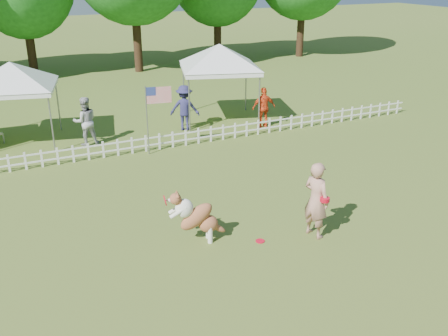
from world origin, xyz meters
The scene contains 11 objects.
ground centered at (0.00, 0.00, 0.00)m, with size 120.00×120.00×0.00m, color #456520.
picket_fence centered at (0.00, 7.00, 0.30)m, with size 22.00×0.08×0.60m, color white, non-canonical shape.
handler centered at (1.26, -0.42, 0.95)m, with size 0.70×0.46×1.91m, color tan.
dog centered at (-1.43, 0.49, 0.67)m, with size 1.29×0.43×1.34m, color brown, non-canonical shape.
frisbee_on_turf centered at (-0.07, -0.14, 0.01)m, with size 0.22×0.22×0.02m, color red.
canopy_tent_left centered at (-4.67, 9.90, 1.46)m, with size 2.83×2.83×2.93m, color silver, non-canonical shape.
canopy_tent_right centered at (3.20, 9.41, 1.56)m, with size 3.02×3.02×3.12m, color silver, non-canonical shape.
flag_pole centered at (-0.73, 6.71, 1.20)m, with size 0.93×0.10×2.41m, color gray, non-canonical shape.
spectator_a centered at (-2.49, 8.62, 0.89)m, with size 0.86×0.67×1.78m, color #9F9EA4.
spectator_b centered at (1.41, 8.79, 0.90)m, with size 1.16×0.67×1.80m, color #25244E.
spectator_c centered at (4.42, 7.78, 0.82)m, with size 0.96×0.40×1.63m, color #E2441A.
Camera 1 is at (-5.23, -9.19, 6.15)m, focal length 40.00 mm.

